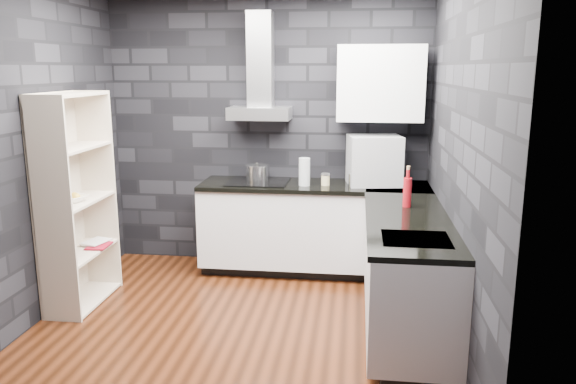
% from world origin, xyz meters
% --- Properties ---
extents(ground, '(3.20, 3.20, 0.00)m').
position_xyz_m(ground, '(0.00, 0.00, 0.00)').
color(ground, '#411C0C').
extents(wall_back, '(3.20, 0.05, 2.70)m').
position_xyz_m(wall_back, '(0.00, 1.62, 1.35)').
color(wall_back, black).
rests_on(wall_back, ground).
extents(wall_front, '(3.20, 0.05, 2.70)m').
position_xyz_m(wall_front, '(0.00, -1.62, 1.35)').
color(wall_front, black).
rests_on(wall_front, ground).
extents(wall_left, '(0.05, 3.20, 2.70)m').
position_xyz_m(wall_left, '(-1.62, 0.00, 1.35)').
color(wall_left, black).
rests_on(wall_left, ground).
extents(wall_right, '(0.05, 3.20, 2.70)m').
position_xyz_m(wall_right, '(1.62, 0.00, 1.35)').
color(wall_right, black).
rests_on(wall_right, ground).
extents(toekick_back, '(2.18, 0.50, 0.10)m').
position_xyz_m(toekick_back, '(0.50, 1.34, 0.05)').
color(toekick_back, black).
rests_on(toekick_back, ground).
extents(toekick_right, '(0.50, 1.78, 0.10)m').
position_xyz_m(toekick_right, '(1.34, 0.10, 0.05)').
color(toekick_right, black).
rests_on(toekick_right, ground).
extents(counter_back_cab, '(2.20, 0.60, 0.76)m').
position_xyz_m(counter_back_cab, '(0.50, 1.30, 0.48)').
color(counter_back_cab, silver).
rests_on(counter_back_cab, ground).
extents(counter_right_cab, '(0.60, 1.80, 0.76)m').
position_xyz_m(counter_right_cab, '(1.30, 0.10, 0.48)').
color(counter_right_cab, silver).
rests_on(counter_right_cab, ground).
extents(counter_back_top, '(2.20, 0.62, 0.04)m').
position_xyz_m(counter_back_top, '(0.50, 1.29, 0.88)').
color(counter_back_top, black).
rests_on(counter_back_top, counter_back_cab).
extents(counter_right_top, '(0.62, 1.80, 0.04)m').
position_xyz_m(counter_right_top, '(1.29, 0.10, 0.88)').
color(counter_right_top, black).
rests_on(counter_right_top, counter_right_cab).
extents(counter_corner_top, '(0.62, 0.62, 0.04)m').
position_xyz_m(counter_corner_top, '(1.30, 1.30, 0.88)').
color(counter_corner_top, black).
rests_on(counter_corner_top, counter_right_cab).
extents(hood_body, '(0.60, 0.34, 0.12)m').
position_xyz_m(hood_body, '(-0.05, 1.43, 1.56)').
color(hood_body, '#B5B6BA').
rests_on(hood_body, wall_back).
extents(hood_chimney, '(0.24, 0.20, 0.90)m').
position_xyz_m(hood_chimney, '(-0.05, 1.50, 2.07)').
color(hood_chimney, '#B5B6BA').
rests_on(hood_chimney, hood_body).
extents(upper_cabinet, '(0.80, 0.35, 0.70)m').
position_xyz_m(upper_cabinet, '(1.10, 1.43, 1.85)').
color(upper_cabinet, silver).
rests_on(upper_cabinet, wall_back).
extents(cooktop, '(0.58, 0.50, 0.01)m').
position_xyz_m(cooktop, '(-0.05, 1.30, 0.91)').
color(cooktop, black).
rests_on(cooktop, counter_back_top).
extents(sink_rim, '(0.44, 0.40, 0.01)m').
position_xyz_m(sink_rim, '(1.30, -0.40, 0.89)').
color(sink_rim, '#B5B6BA').
rests_on(sink_rim, counter_right_top).
extents(pot, '(0.28, 0.28, 0.13)m').
position_xyz_m(pot, '(-0.08, 1.39, 0.98)').
color(pot, '#B4B5B9').
rests_on(pot, cooktop).
extents(glass_vase, '(0.14, 0.14, 0.26)m').
position_xyz_m(glass_vase, '(0.41, 1.21, 1.03)').
color(glass_vase, silver).
rests_on(glass_vase, counter_back_top).
extents(storage_jar, '(0.08, 0.08, 0.10)m').
position_xyz_m(storage_jar, '(0.61, 1.24, 0.95)').
color(storage_jar, '#C8B783').
rests_on(storage_jar, counter_back_top).
extents(utensil_crock, '(0.11, 0.11, 0.12)m').
position_xyz_m(utensil_crock, '(0.88, 1.22, 0.96)').
color(utensil_crock, '#B4B5B9').
rests_on(utensil_crock, counter_back_top).
extents(appliance_garage, '(0.54, 0.45, 0.49)m').
position_xyz_m(appliance_garage, '(1.06, 1.34, 1.12)').
color(appliance_garage, '#A6A7AD').
rests_on(appliance_garage, counter_back_top).
extents(red_bottle, '(0.07, 0.07, 0.23)m').
position_xyz_m(red_bottle, '(1.31, 0.48, 1.02)').
color(red_bottle, maroon).
rests_on(red_bottle, counter_right_top).
extents(bookshelf, '(0.41, 0.83, 1.80)m').
position_xyz_m(bookshelf, '(-1.42, 0.33, 0.90)').
color(bookshelf, beige).
rests_on(bookshelf, ground).
extents(fruit_bowl, '(0.29, 0.29, 0.06)m').
position_xyz_m(fruit_bowl, '(-1.42, 0.26, 0.94)').
color(fruit_bowl, white).
rests_on(fruit_bowl, bookshelf).
extents(book_red, '(0.17, 0.03, 0.23)m').
position_xyz_m(book_red, '(-1.41, 0.46, 0.57)').
color(book_red, maroon).
rests_on(book_red, bookshelf).
extents(book_second, '(0.17, 0.07, 0.24)m').
position_xyz_m(book_second, '(-1.46, 0.54, 0.59)').
color(book_second, '#B2B2B2').
rests_on(book_second, bookshelf).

